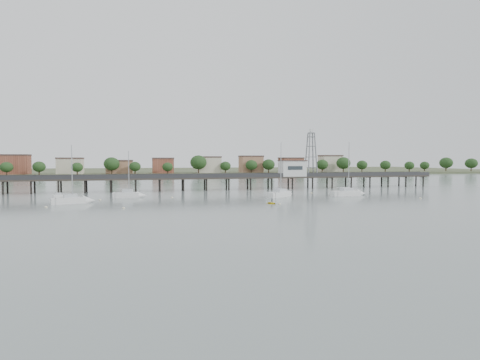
# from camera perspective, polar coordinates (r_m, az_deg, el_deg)

# --- Properties ---
(ground_plane) EXTENTS (500.00, 500.00, 0.00)m
(ground_plane) POSITION_cam_1_polar(r_m,az_deg,el_deg) (66.87, 6.14, -5.29)
(ground_plane) COLOR slate
(ground_plane) RESTS_ON ground
(pier) EXTENTS (150.00, 5.00, 5.50)m
(pier) POSITION_cam_1_polar(r_m,az_deg,el_deg) (124.39, -3.35, 0.31)
(pier) COLOR #2D2823
(pier) RESTS_ON ground
(pier_building) EXTENTS (8.40, 5.40, 5.30)m
(pier_building) POSITION_cam_1_polar(r_m,az_deg,el_deg) (131.17, 7.45, 1.68)
(pier_building) COLOR silver
(pier_building) RESTS_ON ground
(lattice_tower) EXTENTS (3.20, 3.20, 15.50)m
(lattice_tower) POSITION_cam_1_polar(r_m,az_deg,el_deg) (133.65, 10.07, 3.59)
(lattice_tower) COLOR slate
(lattice_tower) RESTS_ON ground
(sailboat_b) EXTENTS (7.43, 2.43, 12.24)m
(sailboat_b) POSITION_cam_1_polar(r_m,az_deg,el_deg) (103.91, -15.11, -2.06)
(sailboat_b) COLOR white
(sailboat_b) RESTS_ON ground
(sailboat_a) EXTENTS (8.41, 4.49, 13.36)m
(sailboat_a) POSITION_cam_1_polar(r_m,az_deg,el_deg) (94.19, -22.19, -2.69)
(sailboat_a) COLOR white
(sailboat_a) RESTS_ON ground
(sailboat_d) EXTENTS (9.18, 3.23, 14.84)m
(sailboat_d) POSITION_cam_1_polar(r_m,az_deg,el_deg) (109.77, 15.63, -1.81)
(sailboat_d) COLOR white
(sailboat_d) RESTS_ON ground
(sailboat_c) EXTENTS (8.81, 7.22, 14.67)m
(sailboat_c) POSITION_cam_1_polar(r_m,az_deg,el_deg) (103.80, 6.15, -1.98)
(sailboat_c) COLOR white
(sailboat_c) RESTS_ON ground
(white_tender) EXTENTS (4.44, 2.81, 1.60)m
(white_tender) POSITION_cam_1_polar(r_m,az_deg,el_deg) (106.48, -24.00, -2.18)
(white_tender) COLOR white
(white_tender) RESTS_ON ground
(yellow_dinghy) EXTENTS (1.92, 0.98, 2.58)m
(yellow_dinghy) POSITION_cam_1_polar(r_m,az_deg,el_deg) (86.73, 4.56, -3.38)
(yellow_dinghy) COLOR yellow
(yellow_dinghy) RESTS_ON ground
(dinghy_occupant) EXTENTS (0.62, 1.06, 0.24)m
(dinghy_occupant) POSITION_cam_1_polar(r_m,az_deg,el_deg) (86.73, 4.56, -3.38)
(dinghy_occupant) COLOR black
(dinghy_occupant) RESTS_ON ground
(mooring_buoys) EXTENTS (84.87, 24.53, 0.39)m
(mooring_buoys) POSITION_cam_1_polar(r_m,az_deg,el_deg) (92.48, -3.40, -2.93)
(mooring_buoys) COLOR #F7EDC0
(mooring_buoys) RESTS_ON ground
(far_shore) EXTENTS (500.00, 170.00, 10.40)m
(far_shore) POSITION_cam_1_polar(r_m,az_deg,el_deg) (302.74, -9.50, 1.32)
(far_shore) COLOR #475133
(far_shore) RESTS_ON ground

